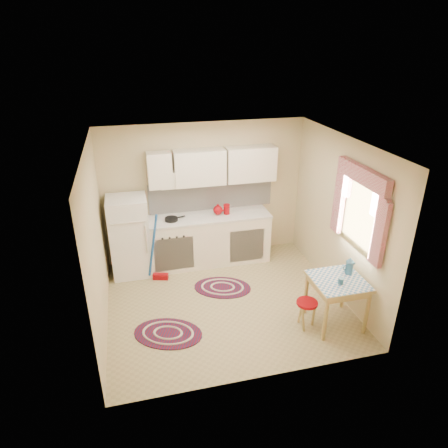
{
  "coord_description": "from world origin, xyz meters",
  "views": [
    {
      "loc": [
        -1.28,
        -5.01,
        3.75
      ],
      "look_at": [
        0.03,
        0.25,
        1.23
      ],
      "focal_mm": 32.0,
      "sensor_mm": 36.0,
      "label": 1
    }
  ],
  "objects_px": {
    "base_cabinets": "(207,240)",
    "table": "(335,302)",
    "stool": "(306,314)",
    "fridge": "(130,237)"
  },
  "relations": [
    {
      "from": "base_cabinets",
      "to": "table",
      "type": "xyz_separation_m",
      "value": [
        1.42,
        -2.16,
        -0.08
      ]
    },
    {
      "from": "base_cabinets",
      "to": "table",
      "type": "relative_size",
      "value": 3.12
    },
    {
      "from": "table",
      "to": "stool",
      "type": "xyz_separation_m",
      "value": [
        -0.43,
        0.02,
        -0.15
      ]
    },
    {
      "from": "base_cabinets",
      "to": "stool",
      "type": "height_order",
      "value": "base_cabinets"
    },
    {
      "from": "fridge",
      "to": "base_cabinets",
      "type": "distance_m",
      "value": 1.36
    },
    {
      "from": "fridge",
      "to": "stool",
      "type": "distance_m",
      "value": 3.17
    },
    {
      "from": "table",
      "to": "stool",
      "type": "bearing_deg",
      "value": 177.81
    },
    {
      "from": "fridge",
      "to": "base_cabinets",
      "type": "relative_size",
      "value": 0.62
    },
    {
      "from": "fridge",
      "to": "base_cabinets",
      "type": "height_order",
      "value": "fridge"
    },
    {
      "from": "stool",
      "to": "table",
      "type": "bearing_deg",
      "value": -2.19
    }
  ]
}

